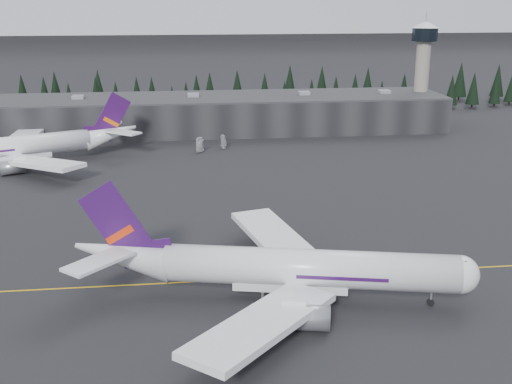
{
  "coord_description": "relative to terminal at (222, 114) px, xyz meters",
  "views": [
    {
      "loc": [
        -14.68,
        -103.58,
        47.58
      ],
      "look_at": [
        0.0,
        20.0,
        9.0
      ],
      "focal_mm": 45.0,
      "sensor_mm": 36.0,
      "label": 1
    }
  ],
  "objects": [
    {
      "name": "gse_vehicle_b",
      "position": [
        -1.27,
        -28.45,
        -5.51
      ],
      "size": [
        5.01,
        3.67,
        1.59
      ],
      "primitive_type": "imported",
      "rotation": [
        0.0,
        0.0,
        -1.13
      ],
      "color": "#B8B8BA",
      "rests_on": "ground"
    },
    {
      "name": "treeline",
      "position": [
        0.0,
        37.0,
        1.2
      ],
      "size": [
        360.0,
        20.0,
        15.0
      ],
      "primitive_type": "cube",
      "color": "black",
      "rests_on": "ground"
    },
    {
      "name": "mountain_ridge",
      "position": [
        0.0,
        875.0,
        -6.3
      ],
      "size": [
        4400.0,
        900.0,
        420.0
      ],
      "primitive_type": null,
      "color": "white",
      "rests_on": "ground"
    },
    {
      "name": "terminal",
      "position": [
        0.0,
        0.0,
        0.0
      ],
      "size": [
        160.0,
        30.0,
        12.6
      ],
      "color": "black",
      "rests_on": "ground"
    },
    {
      "name": "jet_parked",
      "position": [
        -59.23,
        -41.11,
        -0.86
      ],
      "size": [
        63.16,
        56.27,
        19.29
      ],
      "rotation": [
        0.0,
        0.0,
        3.52
      ],
      "color": "white",
      "rests_on": "ground"
    },
    {
      "name": "gse_vehicle_a",
      "position": [
        -9.18,
        -32.58,
        -5.61
      ],
      "size": [
        4.08,
        5.48,
        1.38
      ],
      "primitive_type": "imported",
      "rotation": [
        0.0,
        0.0,
        0.41
      ],
      "color": "silver",
      "rests_on": "ground"
    },
    {
      "name": "control_tower",
      "position": [
        75.0,
        3.0,
        17.11
      ],
      "size": [
        10.0,
        10.0,
        37.7
      ],
      "color": "gray",
      "rests_on": "ground"
    },
    {
      "name": "ground",
      "position": [
        0.0,
        -125.0,
        -6.3
      ],
      "size": [
        1400.0,
        1400.0,
        0.0
      ],
      "primitive_type": "plane",
      "color": "black",
      "rests_on": "ground"
    },
    {
      "name": "taxiline",
      "position": [
        0.0,
        -127.0,
        -6.29
      ],
      "size": [
        400.0,
        0.4,
        0.02
      ],
      "primitive_type": "cube",
      "color": "gold",
      "rests_on": "ground"
    },
    {
      "name": "jet_main",
      "position": [
        -0.65,
        -134.73,
        -0.86
      ],
      "size": [
        64.7,
        59.08,
        19.28
      ],
      "rotation": [
        0.0,
        0.0,
        -0.22
      ],
      "color": "white",
      "rests_on": "ground"
    }
  ]
}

